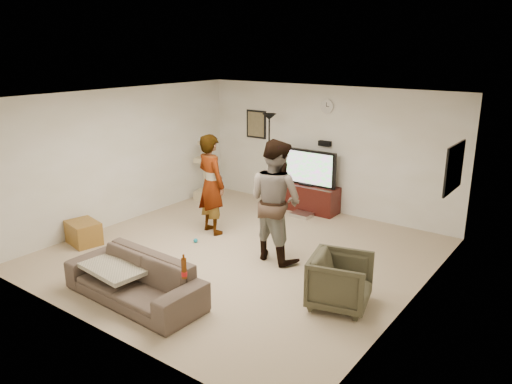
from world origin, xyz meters
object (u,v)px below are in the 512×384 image
Objects in this scene: floor_lamp at (269,162)px; beer_bottle at (184,268)px; side_table at (84,233)px; person_right at (275,200)px; sofa at (134,279)px; person_left at (211,184)px; armchair at (340,281)px; cat_tree at (206,170)px; tv at (308,168)px; tv_stand at (307,198)px.

beer_bottle is at bearing -67.81° from floor_lamp.
person_right is at bearing 25.86° from side_table.
sofa is (-0.73, -2.20, -0.66)m from person_right.
person_left is 2.30m from side_table.
sofa is 2.34m from side_table.
sofa is 2.66× the size of armchair.
floor_lamp reaches higher than cat_tree.
beer_bottle is at bearing -77.79° from tv.
sofa is 3.47× the size of side_table.
floor_lamp is at bearing 33.11° from armchair.
person_left is 3.26m from armchair.
sofa is at bearing 80.50° from person_right.
armchair is 4.50m from side_table.
floor_lamp is (-0.75, -0.29, 0.70)m from tv_stand.
cat_tree is at bearing -20.94° from person_right.
tv_stand is at bearing -62.55° from person_right.
beer_bottle is at bearing 123.50° from armchair.
armchair is (3.05, -1.02, -0.55)m from person_left.
tv reaches higher than side_table.
floor_lamp is 1.02× the size of person_right.
person_left reaches higher than armchair.
floor_lamp is (-0.75, -0.29, 0.07)m from tv.
person_right is at bearing -174.28° from person_left.
tv_stand is 4.32m from side_table.
person_right is (2.94, -1.68, 0.30)m from cat_tree.
tv_stand is at bearing 60.21° from side_table.
tv is 1.59× the size of armchair.
side_table is (0.01, -3.11, -0.46)m from cat_tree.
beer_bottle is (0.98, -4.53, -0.18)m from tv.
cat_tree is at bearing 128.96° from beer_bottle.
tv is 2.19m from person_left.
floor_lamp reaches higher than tv.
tv reaches higher than tv_stand.
person_left is at bearing -110.14° from tv_stand.
tv_stand is at bearing 22.28° from armchair.
beer_bottle is (1.73, -4.24, -0.26)m from floor_lamp.
cat_tree is (-2.16, -0.65, -0.24)m from tv.
armchair is at bearing -53.26° from tv.
tv_stand is 4.65m from beer_bottle.
person_left is 3.08× the size of side_table.
side_table is at bearing -119.79° from tv.
floor_lamp is 7.74× the size of beer_bottle.
armchair is at bearing 47.95° from beer_bottle.
cat_tree is at bearing 121.30° from sofa.
cat_tree is at bearing 46.96° from armchair.
tv is 4.64m from beer_bottle.
cat_tree reaches higher than armchair.
person_right is 0.95× the size of sofa.
person_left is at bearing 109.75° from sofa.
cat_tree is at bearing -165.94° from floor_lamp.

